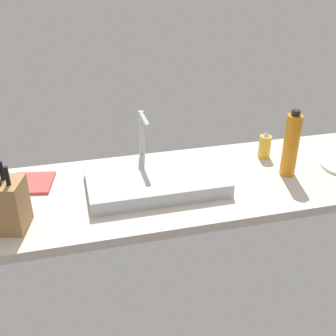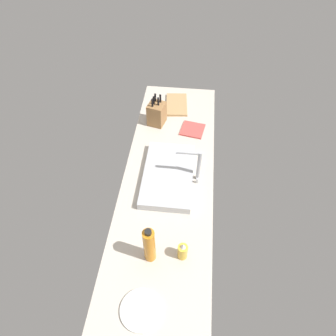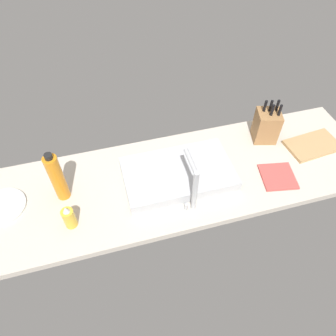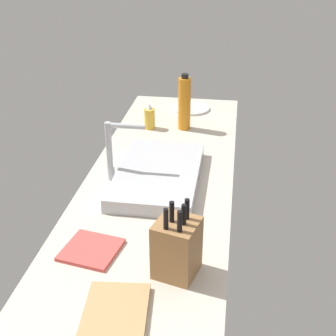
% 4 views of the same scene
% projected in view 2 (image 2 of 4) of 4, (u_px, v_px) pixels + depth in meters
% --- Properties ---
extents(countertop_slab, '(2.00, 0.59, 0.04)m').
position_uv_depth(countertop_slab, '(168.00, 179.00, 1.99)').
color(countertop_slab, beige).
rests_on(countertop_slab, ground).
extents(sink_basin, '(0.53, 0.32, 0.05)m').
position_uv_depth(sink_basin, '(169.00, 176.00, 1.95)').
color(sink_basin, '#B7BABF').
rests_on(sink_basin, countertop_slab).
extents(faucet, '(0.06, 0.16, 0.24)m').
position_uv_depth(faucet, '(196.00, 163.00, 1.86)').
color(faucet, '#B7BABF').
rests_on(faucet, countertop_slab).
extents(knife_block, '(0.14, 0.14, 0.24)m').
position_uv_depth(knife_block, '(157.00, 113.00, 2.25)').
color(knife_block, '#9E7042').
rests_on(knife_block, countertop_slab).
extents(cutting_board, '(0.29, 0.19, 0.02)m').
position_uv_depth(cutting_board, '(177.00, 105.00, 2.45)').
color(cutting_board, tan).
rests_on(cutting_board, countertop_slab).
extents(soap_bottle, '(0.05, 0.05, 0.13)m').
position_uv_depth(soap_bottle, '(183.00, 251.00, 1.58)').
color(soap_bottle, gold).
rests_on(soap_bottle, countertop_slab).
extents(water_bottle, '(0.06, 0.06, 0.28)m').
position_uv_depth(water_bottle, '(149.00, 245.00, 1.52)').
color(water_bottle, orange).
rests_on(water_bottle, countertop_slab).
extents(dinner_plate, '(0.20, 0.20, 0.01)m').
position_uv_depth(dinner_plate, '(141.00, 310.00, 1.44)').
color(dinner_plate, silver).
rests_on(dinner_plate, countertop_slab).
extents(dish_towel, '(0.19, 0.19, 0.01)m').
position_uv_depth(dish_towel, '(193.00, 130.00, 2.26)').
color(dish_towel, '#CC4C47').
rests_on(dish_towel, countertop_slab).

